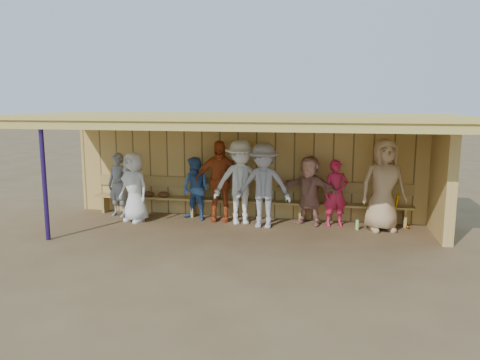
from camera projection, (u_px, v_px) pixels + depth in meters
name	position (u px, v px, depth m)	size (l,w,h in m)	color
ground	(237.00, 230.00, 10.10)	(90.00, 90.00, 0.00)	brown
player_a	(118.00, 185.00, 11.25)	(0.56, 0.37, 1.55)	gray
player_b	(134.00, 187.00, 10.75)	(0.79, 0.51, 1.62)	white
player_c	(196.00, 189.00, 10.92)	(0.72, 0.56, 1.48)	#385E9A
player_d	(219.00, 181.00, 10.81)	(1.10, 0.46, 1.88)	#BC4A1E
player_e	(264.00, 186.00, 10.22)	(1.21, 0.70, 1.87)	#95949D
player_f	(309.00, 190.00, 10.47)	(1.45, 0.46, 1.57)	tan
player_g	(336.00, 193.00, 10.36)	(0.54, 0.36, 1.49)	#C71F42
player_h	(384.00, 185.00, 9.96)	(0.97, 0.63, 1.99)	tan
player_extra	(241.00, 182.00, 10.53)	(1.24, 0.71, 1.91)	silver
dugout_structure	(260.00, 150.00, 10.41)	(8.80, 3.20, 2.50)	tan
bench	(246.00, 196.00, 11.09)	(7.60, 0.34, 0.93)	tan
dugout_equipment	(223.00, 198.00, 11.07)	(6.27, 0.62, 0.80)	gold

